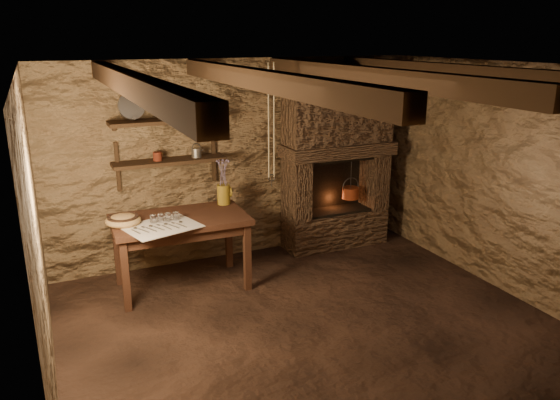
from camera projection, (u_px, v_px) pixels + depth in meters
name	position (u px, v px, depth m)	size (l,w,h in m)	color
floor	(311.00, 326.00, 5.18)	(4.50, 4.50, 0.00)	black
back_wall	(237.00, 160.00, 6.58)	(4.50, 0.04, 2.40)	brown
front_wall	(476.00, 302.00, 3.08)	(4.50, 0.04, 2.40)	brown
left_wall	(38.00, 243.00, 3.96)	(0.04, 4.00, 2.40)	brown
right_wall	(504.00, 179.00, 5.71)	(0.04, 4.00, 2.40)	brown
ceiling	(316.00, 66.00, 4.49)	(4.50, 4.00, 0.04)	black
beam_far_left	(131.00, 84.00, 3.93)	(0.14, 3.95, 0.16)	black
beam_mid_left	(259.00, 80.00, 4.32)	(0.14, 3.95, 0.16)	black
beam_mid_right	(367.00, 76.00, 4.71)	(0.14, 3.95, 0.16)	black
beam_far_right	(458.00, 73.00, 5.10)	(0.14, 3.95, 0.16)	black
shelf_lower	(170.00, 161.00, 6.08)	(1.25, 0.30, 0.04)	black
shelf_upper	(167.00, 121.00, 5.95)	(1.25, 0.30, 0.04)	black
hearth	(337.00, 153.00, 6.86)	(1.43, 0.51, 2.30)	#3E2B1F
work_table	(181.00, 250.00, 5.87)	(1.43, 0.84, 0.81)	#341C12
linen_cloth	(162.00, 227.00, 5.46)	(0.69, 0.55, 0.01)	beige
pewter_cutlery_row	(162.00, 226.00, 5.44)	(0.58, 0.22, 0.01)	gray
drinking_glasses	(161.00, 218.00, 5.57)	(0.22, 0.07, 0.09)	silver
stoneware_jug	(224.00, 185.00, 6.15)	(0.17, 0.16, 0.52)	olive
wooden_bowl	(123.00, 221.00, 5.52)	(0.36, 0.36, 0.13)	olive
iron_stockpot	(177.00, 111.00, 5.97)	(0.23, 0.23, 0.18)	#2D2B28
tin_pan	(131.00, 106.00, 5.85)	(0.29, 0.29, 0.04)	#9A9A95
small_kettle	(196.00, 153.00, 6.18)	(0.15, 0.11, 0.16)	#9A9A95
rusty_tin	(157.00, 156.00, 6.01)	(0.10, 0.10, 0.10)	#551C11
red_pot	(350.00, 192.00, 7.04)	(0.28, 0.28, 0.54)	maroon
hanging_ropes	(271.00, 121.00, 5.60)	(0.08, 0.08, 1.20)	tan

